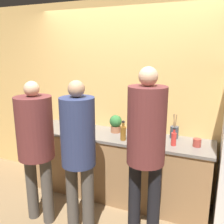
{
  "coord_description": "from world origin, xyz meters",
  "views": [
    {
      "loc": [
        1.13,
        -2.53,
        1.96
      ],
      "look_at": [
        0.0,
        0.14,
        1.23
      ],
      "focal_mm": 40.0,
      "sensor_mm": 36.0,
      "label": 1
    }
  ],
  "objects_px": {
    "bottle_red": "(174,138)",
    "potted_plant": "(116,123)",
    "person_left": "(36,139)",
    "cup_red": "(197,143)",
    "person_right": "(146,140)",
    "bottle_clear": "(87,125)",
    "utensil_crock": "(174,132)",
    "person_center": "(78,146)",
    "bottle_amber": "(123,133)",
    "fruit_bowl": "(141,131)"
  },
  "relations": [
    {
      "from": "bottle_red",
      "to": "potted_plant",
      "type": "height_order",
      "value": "potted_plant"
    },
    {
      "from": "person_left",
      "to": "cup_red",
      "type": "distance_m",
      "value": 1.82
    },
    {
      "from": "person_left",
      "to": "person_right",
      "type": "relative_size",
      "value": 0.91
    },
    {
      "from": "bottle_clear",
      "to": "cup_red",
      "type": "relative_size",
      "value": 2.33
    },
    {
      "from": "person_left",
      "to": "bottle_clear",
      "type": "bearing_deg",
      "value": 75.97
    },
    {
      "from": "utensil_crock",
      "to": "potted_plant",
      "type": "distance_m",
      "value": 0.77
    },
    {
      "from": "person_center",
      "to": "bottle_amber",
      "type": "relative_size",
      "value": 6.86
    },
    {
      "from": "person_left",
      "to": "person_right",
      "type": "distance_m",
      "value": 1.22
    },
    {
      "from": "person_center",
      "to": "bottle_amber",
      "type": "height_order",
      "value": "person_center"
    },
    {
      "from": "fruit_bowl",
      "to": "cup_red",
      "type": "height_order",
      "value": "fruit_bowl"
    },
    {
      "from": "bottle_amber",
      "to": "cup_red",
      "type": "bearing_deg",
      "value": 9.01
    },
    {
      "from": "fruit_bowl",
      "to": "bottle_amber",
      "type": "height_order",
      "value": "bottle_amber"
    },
    {
      "from": "utensil_crock",
      "to": "bottle_red",
      "type": "relative_size",
      "value": 1.45
    },
    {
      "from": "person_right",
      "to": "bottle_amber",
      "type": "xyz_separation_m",
      "value": [
        -0.41,
        0.47,
        -0.12
      ]
    },
    {
      "from": "bottle_red",
      "to": "person_right",
      "type": "bearing_deg",
      "value": -108.71
    },
    {
      "from": "bottle_clear",
      "to": "bottle_red",
      "type": "xyz_separation_m",
      "value": [
        1.18,
        -0.08,
        -0.0
      ]
    },
    {
      "from": "fruit_bowl",
      "to": "bottle_clear",
      "type": "height_order",
      "value": "bottle_clear"
    },
    {
      "from": "person_center",
      "to": "bottle_clear",
      "type": "xyz_separation_m",
      "value": [
        -0.34,
        0.79,
        -0.03
      ]
    },
    {
      "from": "fruit_bowl",
      "to": "potted_plant",
      "type": "relative_size",
      "value": 1.54
    },
    {
      "from": "person_left",
      "to": "fruit_bowl",
      "type": "xyz_separation_m",
      "value": [
        0.93,
        0.95,
        -0.08
      ]
    },
    {
      "from": "fruit_bowl",
      "to": "potted_plant",
      "type": "distance_m",
      "value": 0.36
    },
    {
      "from": "bottle_amber",
      "to": "cup_red",
      "type": "xyz_separation_m",
      "value": [
        0.85,
        0.13,
        -0.05
      ]
    },
    {
      "from": "fruit_bowl",
      "to": "cup_red",
      "type": "relative_size",
      "value": 3.88
    },
    {
      "from": "bottle_red",
      "to": "cup_red",
      "type": "xyz_separation_m",
      "value": [
        0.25,
        0.07,
        -0.04
      ]
    },
    {
      "from": "bottle_amber",
      "to": "potted_plant",
      "type": "bearing_deg",
      "value": 128.87
    },
    {
      "from": "utensil_crock",
      "to": "bottle_clear",
      "type": "height_order",
      "value": "utensil_crock"
    },
    {
      "from": "potted_plant",
      "to": "bottle_amber",
      "type": "bearing_deg",
      "value": -51.13
    },
    {
      "from": "bottle_red",
      "to": "utensil_crock",
      "type": "bearing_deg",
      "value": 98.11
    },
    {
      "from": "bottle_clear",
      "to": "potted_plant",
      "type": "bearing_deg",
      "value": 14.81
    },
    {
      "from": "fruit_bowl",
      "to": "utensil_crock",
      "type": "bearing_deg",
      "value": 3.89
    },
    {
      "from": "person_center",
      "to": "bottle_clear",
      "type": "height_order",
      "value": "person_center"
    },
    {
      "from": "person_right",
      "to": "cup_red",
      "type": "relative_size",
      "value": 19.53
    },
    {
      "from": "fruit_bowl",
      "to": "potted_plant",
      "type": "bearing_deg",
      "value": -172.06
    },
    {
      "from": "bottle_amber",
      "to": "potted_plant",
      "type": "relative_size",
      "value": 1.04
    },
    {
      "from": "bottle_clear",
      "to": "fruit_bowl",
      "type": "bearing_deg",
      "value": 11.6
    },
    {
      "from": "person_right",
      "to": "bottle_red",
      "type": "relative_size",
      "value": 8.56
    },
    {
      "from": "fruit_bowl",
      "to": "bottle_clear",
      "type": "relative_size",
      "value": 1.66
    },
    {
      "from": "person_right",
      "to": "cup_red",
      "type": "height_order",
      "value": "person_right"
    },
    {
      "from": "bottle_amber",
      "to": "cup_red",
      "type": "relative_size",
      "value": 2.63
    },
    {
      "from": "cup_red",
      "to": "potted_plant",
      "type": "bearing_deg",
      "value": 173.87
    },
    {
      "from": "person_center",
      "to": "utensil_crock",
      "type": "xyz_separation_m",
      "value": [
        0.81,
        0.97,
        -0.04
      ]
    },
    {
      "from": "person_center",
      "to": "bottle_amber",
      "type": "bearing_deg",
      "value": 69.21
    },
    {
      "from": "bottle_clear",
      "to": "bottle_red",
      "type": "bearing_deg",
      "value": -3.79
    },
    {
      "from": "fruit_bowl",
      "to": "utensil_crock",
      "type": "height_order",
      "value": "utensil_crock"
    },
    {
      "from": "person_left",
      "to": "utensil_crock",
      "type": "xyz_separation_m",
      "value": [
        1.34,
        0.98,
        -0.04
      ]
    },
    {
      "from": "person_left",
      "to": "utensil_crock",
      "type": "height_order",
      "value": "person_left"
    },
    {
      "from": "person_center",
      "to": "fruit_bowl",
      "type": "relative_size",
      "value": 4.65
    },
    {
      "from": "person_center",
      "to": "bottle_amber",
      "type": "xyz_separation_m",
      "value": [
        0.25,
        0.65,
        -0.02
      ]
    },
    {
      "from": "utensil_crock",
      "to": "potted_plant",
      "type": "xyz_separation_m",
      "value": [
        -0.76,
        -0.08,
        0.04
      ]
    },
    {
      "from": "bottle_clear",
      "to": "potted_plant",
      "type": "relative_size",
      "value": 0.92
    }
  ]
}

